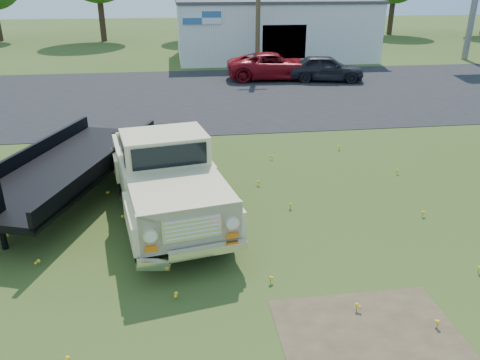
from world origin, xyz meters
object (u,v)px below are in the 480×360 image
Objects in this scene: vintage_pickup_truck at (166,175)px; red_pickup at (274,66)px; flatbed_trailer at (66,162)px; dark_sedan at (326,68)px.

vintage_pickup_truck is 17.93m from red_pickup.
red_pickup is at bearing 79.08° from flatbed_trailer.
flatbed_trailer is 18.51m from dark_sedan.
red_pickup is 1.27× the size of dark_sedan.
red_pickup is at bearing 59.42° from vintage_pickup_truck.
dark_sedan is (11.67, 14.36, -0.26)m from flatbed_trailer.
vintage_pickup_truck is 1.37× the size of dark_sedan.
vintage_pickup_truck reaches higher than red_pickup.
dark_sedan is at bearing 49.95° from vintage_pickup_truck.
vintage_pickup_truck is at bearing 163.07° from dark_sedan.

